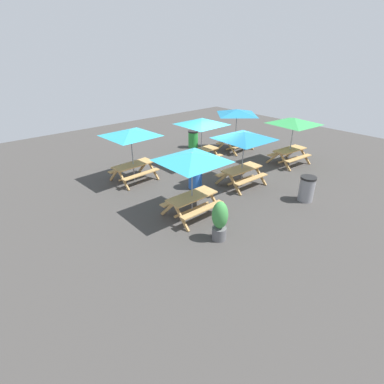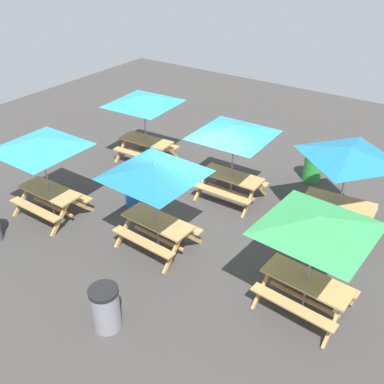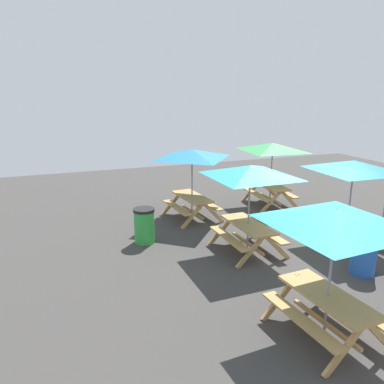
{
  "view_description": "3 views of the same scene",
  "coord_description": "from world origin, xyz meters",
  "views": [
    {
      "loc": [
        9.4,
        8.87,
        5.37
      ],
      "look_at": [
        3.39,
        1.99,
        0.9
      ],
      "focal_mm": 28.0,
      "sensor_mm": 36.0,
      "label": 1
    },
    {
      "loc": [
        -5.34,
        7.91,
        6.78
      ],
      "look_at": [
        0.04,
        0.08,
        0.9
      ],
      "focal_mm": 40.0,
      "sensor_mm": 36.0,
      "label": 2
    },
    {
      "loc": [
        7.73,
        -6.13,
        4.07
      ],
      "look_at": [
        -3.25,
        -1.9,
        0.9
      ],
      "focal_mm": 35.0,
      "sensor_mm": 36.0,
      "label": 3
    }
  ],
  "objects": [
    {
      "name": "ground_plane",
      "position": [
        0.0,
        0.0,
        0.0
      ],
      "size": [
        24.5,
        24.5,
        0.0
      ],
      "primitive_type": "plane",
      "color": "#3D3A38",
      "rests_on": "ground"
    },
    {
      "name": "picnic_table_4",
      "position": [
        -3.65,
        1.34,
        1.99
      ],
      "size": [
        2.82,
        2.82,
        2.34
      ],
      "rotation": [
        0.0,
        0.0,
        -0.08
      ],
      "color": "tan",
      "rests_on": "ground"
    },
    {
      "name": "trash_bin_gray",
      "position": [
        -0.63,
        4.02,
        0.49
      ],
      "size": [
        0.59,
        0.59,
        0.98
      ],
      "color": "gray",
      "rests_on": "ground"
    },
    {
      "name": "picnic_table_2",
      "position": [
        3.39,
        1.99,
        1.99
      ],
      "size": [
        2.83,
        2.83,
        2.34
      ],
      "rotation": [
        0.0,
        0.0,
        -0.0
      ],
      "color": "tan",
      "rests_on": "ground"
    },
    {
      "name": "picnic_table_5",
      "position": [
        -0.26,
        -1.49,
        1.99
      ],
      "size": [
        2.83,
        2.83,
        2.34
      ],
      "rotation": [
        0.0,
        0.0,
        0.01
      ],
      "color": "tan",
      "rests_on": "ground"
    },
    {
      "name": "picnic_table_0",
      "position": [
        3.31,
        -1.98,
        1.99
      ],
      "size": [
        2.82,
        2.82,
        2.34
      ],
      "rotation": [
        0.0,
        0.0,
        0.06
      ],
      "color": "tan",
      "rests_on": "ground"
    },
    {
      "name": "trash_bin_green",
      "position": [
        -1.82,
        -3.87,
        0.49
      ],
      "size": [
        0.59,
        0.59,
        0.98
      ],
      "color": "green",
      "rests_on": "ground"
    },
    {
      "name": "picnic_table_3",
      "position": [
        0.12,
        1.44,
        1.99
      ],
      "size": [
        2.83,
        2.83,
        2.34
      ],
      "rotation": [
        0.0,
        0.0,
        -0.04
      ],
      "color": "tan",
      "rests_on": "ground"
    },
    {
      "name": "trash_bin_blue",
      "position": [
        1.79,
        0.37,
        0.49
      ],
      "size": [
        0.59,
        0.59,
        0.98
      ],
      "color": "blue",
      "rests_on": "ground"
    },
    {
      "name": "picnic_table_1",
      "position": [
        -3.25,
        -1.9,
        1.99
      ],
      "size": [
        2.16,
        2.16,
        2.34
      ],
      "rotation": [
        0.0,
        0.0,
        0.09
      ],
      "color": "tan",
      "rests_on": "ground"
    }
  ]
}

